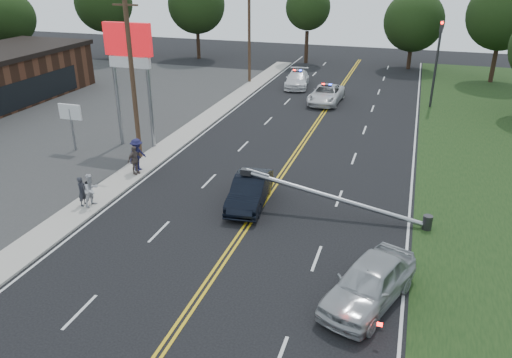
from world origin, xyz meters
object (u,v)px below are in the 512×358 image
(utility_pole_mid, at_px, (132,78))
(crashed_sedan, at_px, (250,191))
(bystander_b, at_px, (91,190))
(waiting_sedan, at_px, (369,283))
(emergency_b, at_px, (297,79))
(bystander_a, at_px, (82,191))
(pylon_sign, at_px, (129,56))
(traffic_signal, at_px, (437,57))
(bystander_d, at_px, (135,160))
(fallen_streetlight, at_px, (344,200))
(small_sign, at_px, (71,116))
(emergency_a, at_px, (326,94))
(bystander_c, at_px, (137,155))
(utility_pole_far, at_px, (249,31))

(utility_pole_mid, relative_size, crashed_sedan, 2.15)
(bystander_b, bearing_deg, utility_pole_mid, 22.61)
(waiting_sedan, relative_size, bystander_b, 2.90)
(emergency_b, xyz_separation_m, bystander_a, (-4.35, -28.49, 0.13))
(pylon_sign, xyz_separation_m, bystander_b, (2.46, -8.77, -5.02))
(traffic_signal, distance_m, waiting_sedan, 28.58)
(crashed_sedan, height_order, bystander_d, bystander_d)
(fallen_streetlight, bearing_deg, small_sign, 167.60)
(pylon_sign, height_order, waiting_sedan, pylon_sign)
(bystander_b, bearing_deg, fallen_streetlight, -64.35)
(waiting_sedan, height_order, emergency_a, waiting_sedan)
(small_sign, xyz_separation_m, waiting_sedan, (20.05, -10.30, -1.49))
(waiting_sedan, bearing_deg, bystander_c, 170.25)
(utility_pole_far, xyz_separation_m, emergency_b, (5.04, -0.40, -4.32))
(waiting_sedan, xyz_separation_m, emergency_a, (-6.45, 26.94, -0.09))
(small_sign, bearing_deg, fallen_streetlight, -12.40)
(pylon_sign, distance_m, bystander_c, 6.76)
(emergency_b, height_order, bystander_c, bystander_c)
(utility_pole_far, relative_size, crashed_sedan, 2.15)
(fallen_streetlight, distance_m, waiting_sedan, 6.57)
(fallen_streetlight, bearing_deg, waiting_sedan, -73.54)
(bystander_c, bearing_deg, utility_pole_mid, 38.87)
(utility_pole_far, height_order, emergency_b, utility_pole_far)
(waiting_sedan, bearing_deg, bystander_b, -173.59)
(fallen_streetlight, xyz_separation_m, bystander_a, (-12.69, -2.88, -0.03))
(pylon_sign, height_order, fallen_streetlight, pylon_sign)
(bystander_b, bearing_deg, bystander_a, 116.04)
(emergency_b, bearing_deg, utility_pole_mid, -111.41)
(waiting_sedan, bearing_deg, utility_pole_far, 135.74)
(crashed_sedan, distance_m, bystander_a, 8.42)
(utility_pole_far, relative_size, bystander_d, 5.90)
(small_sign, height_order, emergency_b, small_sign)
(small_sign, xyz_separation_m, bystander_a, (5.49, -6.88, -1.45))
(small_sign, bearing_deg, bystander_d, -23.11)
(small_sign, xyz_separation_m, utility_pole_far, (4.80, 22.00, 2.75))
(bystander_a, height_order, bystander_d, bystander_d)
(emergency_a, xyz_separation_m, bystander_d, (-7.64, -19.19, 0.22))
(utility_pole_far, bearing_deg, waiting_sedan, -64.73)
(emergency_b, bearing_deg, bystander_b, -106.07)
(emergency_a, relative_size, bystander_d, 3.19)
(pylon_sign, distance_m, bystander_d, 7.21)
(traffic_signal, bearing_deg, bystander_b, -123.41)
(crashed_sedan, bearing_deg, bystander_a, -165.94)
(bystander_b, xyz_separation_m, bystander_c, (-0.12, 4.75, 0.12))
(bystander_d, bearing_deg, pylon_sign, 45.26)
(fallen_streetlight, distance_m, utility_pole_far, 29.54)
(small_sign, height_order, emergency_a, small_sign)
(small_sign, relative_size, traffic_signal, 0.44)
(utility_pole_far, bearing_deg, bystander_d, -87.30)
(bystander_c, bearing_deg, utility_pole_far, 14.11)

